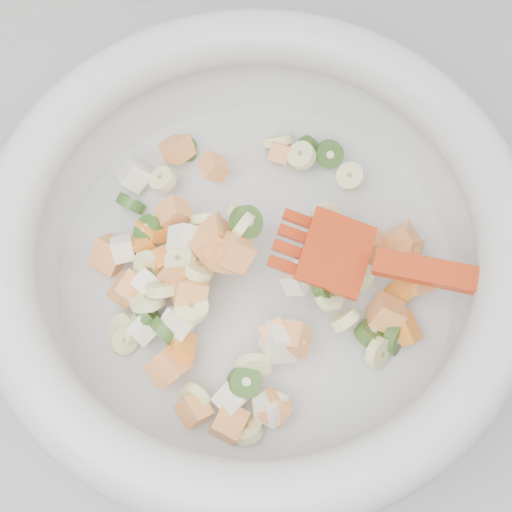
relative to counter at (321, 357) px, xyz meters
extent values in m
cube|color=#96979C|center=(0.00, 0.00, 0.00)|extent=(2.00, 0.60, 0.90)
cylinder|color=silver|center=(-0.11, -0.04, 0.46)|extent=(0.34, 0.34, 0.02)
torus|color=silver|center=(-0.11, -0.04, 0.54)|extent=(0.41, 0.41, 0.05)
cylinder|color=beige|center=(-0.22, -0.09, 0.48)|extent=(0.03, 0.03, 0.03)
cylinder|color=beige|center=(-0.22, -0.08, 0.48)|extent=(0.03, 0.04, 0.03)
cylinder|color=beige|center=(-0.06, -0.09, 0.50)|extent=(0.03, 0.03, 0.02)
cylinder|color=beige|center=(-0.01, 0.02, 0.49)|extent=(0.03, 0.03, 0.02)
cylinder|color=beige|center=(-0.05, 0.04, 0.49)|extent=(0.03, 0.03, 0.02)
cylinder|color=beige|center=(-0.12, -0.13, 0.49)|extent=(0.04, 0.02, 0.04)
cylinder|color=beige|center=(-0.14, -0.17, 0.48)|extent=(0.03, 0.03, 0.02)
cylinder|color=beige|center=(-0.16, -0.04, 0.51)|extent=(0.03, 0.04, 0.02)
cylinder|color=beige|center=(-0.14, -0.01, 0.51)|extent=(0.03, 0.02, 0.03)
cylinder|color=beige|center=(-0.04, -0.02, 0.50)|extent=(0.03, 0.03, 0.03)
cylinder|color=beige|center=(-0.15, -0.05, 0.50)|extent=(0.03, 0.03, 0.03)
cylinder|color=beige|center=(-0.11, -0.03, 0.52)|extent=(0.03, 0.03, 0.03)
cylinder|color=beige|center=(-0.05, -0.11, 0.49)|extent=(0.03, 0.03, 0.03)
cylinder|color=beige|center=(-0.19, -0.03, 0.49)|extent=(0.03, 0.02, 0.03)
cylinder|color=beige|center=(-0.17, 0.05, 0.49)|extent=(0.02, 0.02, 0.02)
cylinder|color=beige|center=(-0.18, -0.06, 0.50)|extent=(0.04, 0.03, 0.03)
cylinder|color=beige|center=(-0.03, -0.07, 0.50)|extent=(0.03, 0.03, 0.02)
cylinder|color=beige|center=(-0.11, -0.01, 0.51)|extent=(0.03, 0.03, 0.03)
cylinder|color=beige|center=(-0.04, -0.06, 0.50)|extent=(0.03, 0.03, 0.03)
cylinder|color=beige|center=(-0.16, -0.08, 0.51)|extent=(0.04, 0.04, 0.01)
cylinder|color=beige|center=(-0.06, 0.07, 0.48)|extent=(0.04, 0.03, 0.04)
cylinder|color=beige|center=(-0.17, -0.14, 0.48)|extent=(0.03, 0.03, 0.04)
cylinder|color=beige|center=(-0.19, -0.06, 0.50)|extent=(0.04, 0.03, 0.03)
cylinder|color=beige|center=(-0.03, -0.13, 0.48)|extent=(0.03, 0.03, 0.03)
cylinder|color=beige|center=(-0.04, -0.08, 0.50)|extent=(0.04, 0.02, 0.04)
cube|color=#FF8250|center=(0.02, -0.08, 0.48)|extent=(0.03, 0.03, 0.03)
cube|color=#FF8250|center=(0.02, -0.05, 0.49)|extent=(0.03, 0.03, 0.03)
cube|color=#FF8250|center=(-0.13, -0.03, 0.51)|extent=(0.03, 0.03, 0.03)
cube|color=#FF8250|center=(-0.15, -0.16, 0.48)|extent=(0.03, 0.03, 0.02)
cube|color=#FF8250|center=(-0.12, -0.05, 0.52)|extent=(0.03, 0.03, 0.04)
cube|color=#FF8250|center=(-0.16, -0.07, 0.50)|extent=(0.03, 0.03, 0.03)
cube|color=#FF8250|center=(-0.15, 0.07, 0.49)|extent=(0.03, 0.03, 0.03)
cube|color=#FF8250|center=(-0.16, 0.01, 0.50)|extent=(0.03, 0.02, 0.03)
cube|color=#FF8250|center=(-0.17, -0.05, 0.50)|extent=(0.03, 0.04, 0.03)
cube|color=#FF8250|center=(-0.14, -0.03, 0.51)|extent=(0.03, 0.04, 0.03)
cube|color=#FF8250|center=(-0.17, -0.15, 0.48)|extent=(0.03, 0.03, 0.03)
cube|color=#FF8250|center=(-0.14, -0.04, 0.51)|extent=(0.03, 0.03, 0.03)
cube|color=#FF8250|center=(-0.11, -0.16, 0.49)|extent=(0.03, 0.03, 0.03)
cube|color=#FF8250|center=(-0.09, -0.12, 0.50)|extent=(0.04, 0.03, 0.03)
cube|color=#FF8250|center=(0.01, -0.05, 0.49)|extent=(0.04, 0.03, 0.04)
cube|color=#FF8250|center=(-0.19, -0.11, 0.49)|extent=(0.04, 0.03, 0.04)
cube|color=#FF8250|center=(-0.13, -0.05, 0.51)|extent=(0.03, 0.03, 0.03)
cube|color=#FF8250|center=(-0.12, 0.04, 0.50)|extent=(0.03, 0.02, 0.03)
cube|color=#FF8250|center=(-0.21, -0.05, 0.49)|extent=(0.03, 0.03, 0.03)
cube|color=#FF8250|center=(-0.01, -0.05, 0.49)|extent=(0.03, 0.03, 0.03)
cube|color=#FF8250|center=(-0.22, -0.01, 0.48)|extent=(0.04, 0.04, 0.03)
cube|color=#FF8250|center=(-0.07, 0.06, 0.48)|extent=(0.02, 0.03, 0.03)
cube|color=#FF8250|center=(-0.01, -0.11, 0.49)|extent=(0.03, 0.04, 0.04)
cube|color=#FF8250|center=(-0.10, -0.11, 0.50)|extent=(0.02, 0.03, 0.03)
cylinder|color=#5BA537|center=(-0.20, 0.03, 0.48)|extent=(0.03, 0.03, 0.03)
cylinder|color=#5BA537|center=(-0.01, -0.12, 0.48)|extent=(0.03, 0.04, 0.04)
cylinder|color=#5BA537|center=(-0.11, -0.02, 0.52)|extent=(0.04, 0.04, 0.02)
cylinder|color=#5BA537|center=(-0.15, 0.08, 0.48)|extent=(0.03, 0.02, 0.03)
cylinder|color=#5BA537|center=(-0.02, 0.04, 0.49)|extent=(0.03, 0.03, 0.03)
cylinder|color=#5BA537|center=(-0.04, 0.06, 0.48)|extent=(0.03, 0.03, 0.03)
cylinder|color=#5BA537|center=(-0.06, -0.08, 0.51)|extent=(0.03, 0.04, 0.04)
cylinder|color=#5BA537|center=(-0.20, -0.07, 0.49)|extent=(0.02, 0.03, 0.03)
cylinder|color=#5BA537|center=(-0.19, -0.09, 0.49)|extent=(0.03, 0.03, 0.03)
cylinder|color=#5BA537|center=(-0.19, 0.00, 0.49)|extent=(0.03, 0.03, 0.03)
cylinder|color=#5BA537|center=(-0.13, -0.14, 0.49)|extent=(0.03, 0.03, 0.02)
cylinder|color=#5BA537|center=(-0.03, -0.12, 0.48)|extent=(0.03, 0.03, 0.03)
cube|color=white|center=(-0.19, 0.06, 0.48)|extent=(0.03, 0.03, 0.03)
cube|color=white|center=(-0.17, -0.09, 0.50)|extent=(0.03, 0.03, 0.03)
cube|color=white|center=(-0.21, -0.01, 0.49)|extent=(0.02, 0.02, 0.02)
cube|color=white|center=(-0.20, -0.08, 0.49)|extent=(0.03, 0.03, 0.03)
cube|color=white|center=(-0.08, -0.07, 0.51)|extent=(0.03, 0.03, 0.03)
cube|color=white|center=(-0.17, -0.08, 0.49)|extent=(0.03, 0.03, 0.03)
cube|color=white|center=(-0.07, -0.07, 0.51)|extent=(0.02, 0.02, 0.03)
cube|color=white|center=(-0.12, -0.16, 0.49)|extent=(0.03, 0.03, 0.03)
cube|color=white|center=(-0.14, -0.15, 0.48)|extent=(0.03, 0.03, 0.03)
cube|color=white|center=(-0.16, -0.02, 0.51)|extent=(0.03, 0.03, 0.03)
cube|color=white|center=(-0.10, -0.12, 0.50)|extent=(0.03, 0.03, 0.04)
cube|color=white|center=(-0.19, -0.04, 0.49)|extent=(0.03, 0.03, 0.03)
cube|color=orange|center=(-0.18, 0.00, 0.49)|extent=(0.03, 0.03, 0.03)
cube|color=orange|center=(-0.17, -0.10, 0.49)|extent=(0.03, 0.03, 0.03)
cube|color=orange|center=(0.01, -0.09, 0.48)|extent=(0.03, 0.03, 0.03)
cube|color=orange|center=(-0.19, -0.01, 0.49)|extent=(0.02, 0.03, 0.02)
cube|color=orange|center=(0.00, -0.12, 0.48)|extent=(0.02, 0.03, 0.02)
cube|color=orange|center=(-0.17, -0.03, 0.50)|extent=(0.03, 0.02, 0.01)
cube|color=#B42F0F|center=(-0.05, -0.06, 0.52)|extent=(0.07, 0.08, 0.02)
cube|color=#B42F0F|center=(-0.07, -0.03, 0.52)|extent=(0.03, 0.02, 0.01)
cube|color=#B42F0F|center=(-0.08, -0.04, 0.52)|extent=(0.03, 0.02, 0.01)
cube|color=#B42F0F|center=(-0.08, -0.05, 0.52)|extent=(0.03, 0.02, 0.01)
cube|color=#B42F0F|center=(-0.09, -0.06, 0.52)|extent=(0.03, 0.02, 0.01)
cube|color=#B42F0F|center=(0.06, -0.12, 0.54)|extent=(0.17, 0.10, 0.04)
camera|label=1|loc=(-0.15, -0.27, 1.01)|focal=50.00mm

